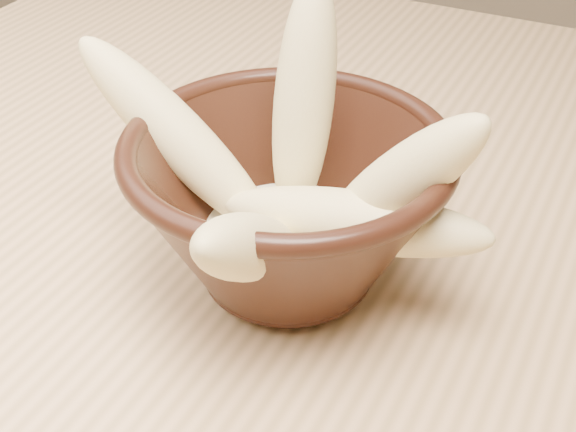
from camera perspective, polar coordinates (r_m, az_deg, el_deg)
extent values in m
cube|color=tan|center=(0.56, 14.76, -3.80)|extent=(1.20, 0.80, 0.04)
cylinder|color=#AC7A56|center=(1.22, -8.88, -1.14)|extent=(0.05, 0.05, 0.71)
cylinder|color=black|center=(0.50, 0.00, -4.25)|extent=(0.08, 0.08, 0.01)
cylinder|color=black|center=(0.49, 0.00, -2.48)|extent=(0.08, 0.08, 0.01)
torus|color=black|center=(0.45, 0.00, 4.84)|extent=(0.19, 0.19, 0.01)
cylinder|color=#FBEECA|center=(0.48, 0.00, -1.62)|extent=(0.11, 0.11, 0.01)
ellipsoid|color=#E4CE86|center=(0.47, 1.14, 8.23)|extent=(0.04, 0.08, 0.15)
ellipsoid|color=#E4CE86|center=(0.48, -7.97, 5.68)|extent=(0.15, 0.04, 0.12)
ellipsoid|color=#E4CE86|center=(0.43, 7.96, 2.36)|extent=(0.11, 0.04, 0.12)
ellipsoid|color=#E4CE86|center=(0.45, 4.62, -0.36)|extent=(0.16, 0.05, 0.05)
ellipsoid|color=#E4CE86|center=(0.40, -2.77, -2.22)|extent=(0.05, 0.13, 0.11)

